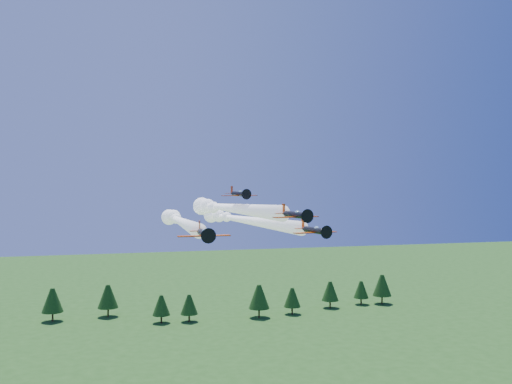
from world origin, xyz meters
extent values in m
cylinder|color=black|center=(2.21, -9.62, 42.35)|extent=(1.88, 5.26, 0.96)
cone|color=black|center=(2.75, -12.59, 42.35)|extent=(1.10, 1.02, 0.96)
cone|color=black|center=(2.86, -13.15, 42.35)|extent=(0.49, 0.50, 0.42)
cylinder|color=black|center=(2.89, -13.31, 42.35)|extent=(1.98, 0.40, 2.01)
cube|color=#BD3700|center=(2.28, -10.00, 42.05)|extent=(7.20, 2.56, 0.11)
cube|color=#BD3700|center=(1.59, -6.28, 42.40)|extent=(2.88, 1.30, 0.07)
cube|color=#BD3700|center=(1.57, -6.18, 43.17)|extent=(0.25, 0.91, 1.39)
ellipsoid|color=#82B1CA|center=(2.36, -10.47, 42.74)|extent=(0.89, 1.25, 0.60)
sphere|color=white|center=(-3.82, 23.07, 42.35)|extent=(2.30, 2.30, 2.30)
sphere|color=white|center=(-4.57, 27.17, 42.35)|extent=(3.00, 3.00, 3.00)
sphere|color=white|center=(-5.33, 31.26, 42.35)|extent=(3.70, 3.70, 3.70)
cylinder|color=black|center=(-9.78, -0.13, 39.06)|extent=(1.15, 6.09, 1.13)
cone|color=black|center=(-9.77, -3.68, 39.06)|extent=(1.13, 1.02, 1.13)
cone|color=black|center=(-9.76, -4.36, 39.06)|extent=(0.50, 0.51, 0.50)
cylinder|color=black|center=(-9.76, -4.55, 39.06)|extent=(2.37, 0.05, 2.37)
cube|color=#BD3700|center=(-9.78, -0.58, 38.70)|extent=(8.35, 1.55, 0.14)
cube|color=#BD3700|center=(-9.79, 3.87, 39.12)|extent=(3.27, 0.97, 0.08)
cube|color=#BD3700|center=(-9.79, 3.98, 40.02)|extent=(0.11, 1.07, 1.63)
ellipsoid|color=#82B1CA|center=(-9.78, -1.14, 39.51)|extent=(0.82, 1.36, 0.70)
sphere|color=white|center=(-9.92, 38.36, 39.06)|extent=(2.30, 2.30, 2.30)
sphere|color=white|center=(-9.94, 43.17, 39.06)|extent=(3.00, 3.00, 3.00)
sphere|color=white|center=(-9.95, 47.98, 39.06)|extent=(3.70, 3.70, 3.70)
cylinder|color=black|center=(9.38, 1.55, 39.00)|extent=(2.00, 5.78, 1.05)
cone|color=black|center=(9.94, -1.72, 39.00)|extent=(1.20, 1.11, 1.05)
cone|color=black|center=(10.05, -2.34, 39.00)|extent=(0.54, 0.55, 0.46)
cylinder|color=black|center=(10.08, -2.52, 39.00)|extent=(2.19, 0.42, 2.21)
cube|color=#BD3700|center=(9.45, 1.14, 38.66)|extent=(7.92, 2.72, 0.13)
cube|color=#BD3700|center=(8.74, 5.24, 39.05)|extent=(3.16, 1.40, 0.07)
cube|color=#BD3700|center=(8.72, 5.34, 39.90)|extent=(0.26, 1.00, 1.53)
ellipsoid|color=#82B1CA|center=(9.54, 0.62, 39.42)|extent=(0.96, 1.37, 0.66)
sphere|color=white|center=(2.54, 41.27, 39.00)|extent=(2.30, 2.30, 2.30)
sphere|color=white|center=(1.68, 46.30, 39.00)|extent=(3.00, 3.00, 3.00)
sphere|color=white|center=(0.81, 51.33, 39.00)|extent=(3.70, 3.70, 3.70)
cylinder|color=black|center=(-1.89, 9.48, 45.08)|extent=(1.71, 4.85, 0.88)
cone|color=black|center=(-1.39, 6.74, 45.08)|extent=(1.01, 0.94, 0.88)
cone|color=black|center=(-1.30, 6.21, 45.08)|extent=(0.45, 0.46, 0.39)
cylinder|color=black|center=(-1.27, 6.07, 45.08)|extent=(1.83, 0.36, 1.86)
cube|color=#BD3700|center=(-1.82, 9.13, 44.80)|extent=(6.65, 2.33, 0.11)
cube|color=#BD3700|center=(-2.44, 12.56, 45.13)|extent=(2.66, 1.19, 0.06)
cube|color=#BD3700|center=(-2.46, 12.65, 45.84)|extent=(0.23, 0.84, 1.28)
ellipsoid|color=#82B1CA|center=(-1.74, 8.69, 45.44)|extent=(0.81, 1.16, 0.55)
cylinder|color=#382314|center=(-7.19, 102.90, 1.30)|extent=(0.60, 0.60, 2.60)
cone|color=black|center=(-7.19, 102.90, 5.95)|extent=(5.95, 5.95, 6.69)
cylinder|color=#382314|center=(56.37, 110.08, 1.39)|extent=(0.60, 0.60, 2.78)
cone|color=black|center=(56.37, 110.08, 6.36)|extent=(6.36, 6.36, 7.15)
cylinder|color=#382314|center=(26.53, 102.01, 1.60)|extent=(0.60, 0.60, 3.20)
cone|color=black|center=(26.53, 102.01, 7.31)|extent=(7.31, 7.31, 8.23)
cylinder|color=#382314|center=(2.11, 102.20, 1.29)|extent=(0.60, 0.60, 2.57)
cone|color=black|center=(2.11, 102.20, 5.88)|extent=(5.88, 5.88, 6.62)
cylinder|color=#382314|center=(-24.49, 116.63, 1.57)|extent=(0.60, 0.60, 3.13)
cone|color=black|center=(-24.49, 116.63, 7.16)|extent=(7.16, 7.16, 8.05)
cylinder|color=#382314|center=(78.62, 111.74, 1.58)|extent=(0.60, 0.60, 3.16)
cone|color=black|center=(78.62, 111.74, 7.22)|extent=(7.22, 7.22, 8.13)
cylinder|color=#382314|center=(39.33, 103.90, 1.32)|extent=(0.60, 0.60, 2.63)
cone|color=black|center=(39.33, 103.90, 6.02)|extent=(6.02, 6.02, 6.78)
cylinder|color=#382314|center=(70.25, 112.73, 1.26)|extent=(0.60, 0.60, 2.53)
cone|color=black|center=(70.25, 112.73, 5.78)|extent=(5.78, 5.78, 6.50)
cylinder|color=#382314|center=(-42.71, 114.42, 1.57)|extent=(0.60, 0.60, 3.14)
cone|color=black|center=(-42.71, 114.42, 7.18)|extent=(7.18, 7.18, 8.08)
camera|label=1|loc=(-24.45, -89.29, 47.08)|focal=40.00mm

